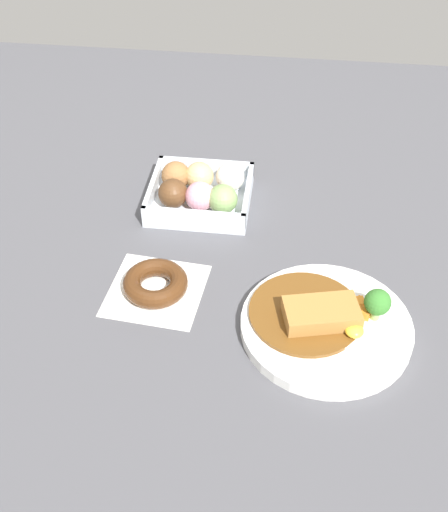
% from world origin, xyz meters
% --- Properties ---
extents(ground_plane, '(1.60, 1.60, 0.00)m').
position_xyz_m(ground_plane, '(0.00, 0.00, 0.00)').
color(ground_plane, '#4C4C51').
extents(curry_plate, '(0.25, 0.25, 0.07)m').
position_xyz_m(curry_plate, '(-0.09, 0.10, 0.02)').
color(curry_plate, white).
rests_on(curry_plate, ground_plane).
extents(donut_box, '(0.18, 0.16, 0.06)m').
position_xyz_m(donut_box, '(0.14, -0.18, 0.03)').
color(donut_box, silver).
rests_on(donut_box, ground_plane).
extents(chocolate_ring_donut, '(0.16, 0.16, 0.03)m').
position_xyz_m(chocolate_ring_donut, '(0.17, 0.05, 0.01)').
color(chocolate_ring_donut, white).
rests_on(chocolate_ring_donut, ground_plane).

